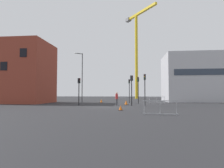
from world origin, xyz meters
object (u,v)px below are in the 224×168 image
at_px(traffic_light_far, 145,85).
at_px(pedestrian_walking, 117,98).
at_px(traffic_light_island, 129,87).
at_px(traffic_cone_striped, 121,108).
at_px(traffic_cone_on_verge, 126,103).
at_px(traffic_cone_by_barrier, 101,101).
at_px(construction_crane, 137,44).
at_px(traffic_light_near, 138,86).
at_px(traffic_light_crosswalk, 79,87).
at_px(traffic_light_verge, 132,85).
at_px(streetlamp_tall, 81,74).

distance_m(traffic_light_far, pedestrian_walking, 4.37).
height_order(traffic_light_island, traffic_cone_striped, traffic_light_island).
distance_m(pedestrian_walking, traffic_cone_on_verge, 2.08).
height_order(traffic_cone_by_barrier, traffic_cone_striped, traffic_cone_by_barrier).
bearing_deg(construction_crane, traffic_light_near, -91.21).
bearing_deg(traffic_cone_by_barrier, pedestrian_walking, -66.28).
height_order(traffic_light_near, traffic_light_island, traffic_light_near).
relative_size(traffic_light_crosswalk, traffic_cone_on_verge, 5.93).
xyz_separation_m(traffic_light_verge, traffic_light_island, (-0.41, 7.89, 0.05)).
relative_size(traffic_light_near, traffic_cone_on_verge, 6.78).
relative_size(construction_crane, traffic_cone_by_barrier, 46.71).
bearing_deg(traffic_cone_by_barrier, streetlamp_tall, -168.85).
xyz_separation_m(traffic_light_island, traffic_cone_striped, (-0.65, -14.95, -2.51)).
xyz_separation_m(traffic_light_verge, traffic_cone_on_verge, (-0.80, 2.02, -2.38)).
distance_m(traffic_light_verge, traffic_cone_on_verge, 3.23).
relative_size(traffic_light_near, traffic_light_island, 1.03).
relative_size(pedestrian_walking, traffic_cone_by_barrier, 3.07).
bearing_deg(traffic_light_island, traffic_light_crosswalk, -129.15).
bearing_deg(traffic_light_far, traffic_cone_striped, -114.64).
bearing_deg(traffic_light_island, traffic_cone_on_verge, -93.85).
relative_size(traffic_light_near, traffic_light_verge, 1.05).
relative_size(construction_crane, streetlamp_tall, 3.10).
bearing_deg(traffic_light_island, streetlamp_tall, -177.18).
bearing_deg(traffic_light_crosswalk, traffic_cone_on_verge, 20.20).
xyz_separation_m(traffic_light_verge, traffic_cone_striped, (-1.05, -7.06, -2.46)).
bearing_deg(construction_crane, streetlamp_tall, -111.39).
xyz_separation_m(traffic_light_far, traffic_cone_striped, (-2.69, -5.87, -2.48)).
bearing_deg(traffic_light_island, traffic_light_far, -77.30).
relative_size(traffic_light_far, traffic_light_island, 0.99).
bearing_deg(traffic_cone_by_barrier, traffic_light_near, -26.35).
bearing_deg(streetlamp_tall, traffic_cone_on_verge, -34.14).
bearing_deg(traffic_cone_on_verge, traffic_light_near, 58.31).
height_order(traffic_cone_on_verge, traffic_cone_by_barrier, traffic_cone_on_verge).
xyz_separation_m(traffic_cone_by_barrier, traffic_cone_striped, (4.33, -15.21, -0.06)).
height_order(traffic_light_verge, pedestrian_walking, traffic_light_verge).
relative_size(traffic_light_far, traffic_light_crosswalk, 1.10).
xyz_separation_m(traffic_light_far, traffic_light_crosswalk, (-8.69, 0.91, -0.22)).
height_order(traffic_light_far, traffic_cone_by_barrier, traffic_light_far).
bearing_deg(pedestrian_walking, traffic_cone_striped, -82.68).
xyz_separation_m(construction_crane, pedestrian_walking, (-3.67, -33.71, -16.08)).
bearing_deg(traffic_light_near, traffic_light_far, -84.30).
distance_m(traffic_light_far, traffic_cone_by_barrier, 11.93).
distance_m(traffic_light_verge, traffic_cone_striped, 7.55).
height_order(traffic_light_near, traffic_light_crosswalk, traffic_light_near).
distance_m(streetlamp_tall, traffic_light_crosswalk, 8.34).
distance_m(traffic_light_near, traffic_light_crosswalk, 9.64).
relative_size(traffic_light_far, traffic_cone_striped, 8.63).
bearing_deg(construction_crane, pedestrian_walking, -96.21).
relative_size(traffic_light_crosswalk, pedestrian_walking, 2.06).
relative_size(traffic_light_verge, traffic_light_island, 0.98).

